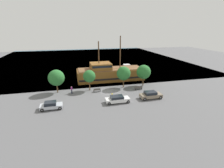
{
  "coord_description": "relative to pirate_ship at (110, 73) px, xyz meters",
  "views": [
    {
      "loc": [
        -7.96,
        -35.92,
        13.93
      ],
      "look_at": [
        1.43,
        2.0,
        1.2
      ],
      "focal_mm": 28.0,
      "sensor_mm": 36.0,
      "label": 1
    }
  ],
  "objects": [
    {
      "name": "fire_hydrant",
      "position": [
        -2.47,
        -12.29,
        -1.45
      ],
      "size": [
        0.42,
        0.25,
        0.76
      ],
      "color": "yellow",
      "rests_on": "ground_plane"
    },
    {
      "name": "water_surface",
      "position": [
        -2.72,
        34.49,
        -1.86
      ],
      "size": [
        80.0,
        80.0,
        0.0
      ],
      "primitive_type": "plane",
      "color": "#33566B",
      "rests_on": "ground"
    },
    {
      "name": "moored_boat_dockside",
      "position": [
        8.49,
        10.01,
        -1.15
      ],
      "size": [
        5.28,
        2.57,
        1.92
      ],
      "color": "#2D333D",
      "rests_on": "water_surface"
    },
    {
      "name": "bench_promenade_east",
      "position": [
        -5.07,
        -8.66,
        -1.43
      ],
      "size": [
        1.55,
        0.45,
        0.85
      ],
      "color": "#4C4742",
      "rests_on": "ground_plane"
    },
    {
      "name": "parked_car_curb_front",
      "position": [
        -14.41,
        -15.29,
        -1.19
      ],
      "size": [
        3.85,
        1.87,
        1.36
      ],
      "color": "#B7BCC6",
      "rests_on": "ground_plane"
    },
    {
      "name": "tree_row_mideast",
      "position": [
        -6.51,
        -7.09,
        1.45
      ],
      "size": [
        2.82,
        2.82,
        4.74
      ],
      "color": "brown",
      "rests_on": "ground_plane"
    },
    {
      "name": "pirate_ship",
      "position": [
        0.0,
        0.0,
        0.0
      ],
      "size": [
        19.39,
        5.97,
        11.82
      ],
      "color": "brown",
      "rests_on": "water_surface"
    },
    {
      "name": "pedestrian_walking_near",
      "position": [
        -10.63,
        -8.29,
        -1.01
      ],
      "size": [
        0.32,
        0.32,
        1.68
      ],
      "color": "#232838",
      "rests_on": "ground_plane"
    },
    {
      "name": "ground_plane",
      "position": [
        -2.72,
        -9.51,
        -1.86
      ],
      "size": [
        160.0,
        160.0,
        0.0
      ],
      "primitive_type": "plane",
      "color": "#5B5B5E"
    },
    {
      "name": "parked_car_curb_mid",
      "position": [
        5.01,
        -15.07,
        -1.12
      ],
      "size": [
        4.44,
        1.99,
        1.48
      ],
      "color": "#7F705B",
      "rests_on": "ground_plane"
    },
    {
      "name": "bench_promenade_west",
      "position": [
        4.61,
        -9.56,
        -1.42
      ],
      "size": [
        1.79,
        0.45,
        0.85
      ],
      "color": "#4C4742",
      "rests_on": "ground_plane"
    },
    {
      "name": "parked_car_curb_rear",
      "position": [
        -2.18,
        -15.43,
        -1.18
      ],
      "size": [
        4.66,
        1.9,
        1.35
      ],
      "color": "white",
      "rests_on": "ground_plane"
    },
    {
      "name": "tree_row_east",
      "position": [
        -13.7,
        -6.87,
        1.53
      ],
      "size": [
        3.55,
        3.55,
        5.18
      ],
      "color": "brown",
      "rests_on": "ground_plane"
    },
    {
      "name": "tree_row_midwest",
      "position": [
        1.66,
        -7.08,
        1.62
      ],
      "size": [
        3.32,
        3.32,
        5.15
      ],
      "color": "brown",
      "rests_on": "ground_plane"
    },
    {
      "name": "tree_row_west",
      "position": [
        6.84,
        -6.95,
        1.63
      ],
      "size": [
        3.47,
        3.47,
        5.23
      ],
      "color": "brown",
      "rests_on": "ground_plane"
    }
  ]
}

